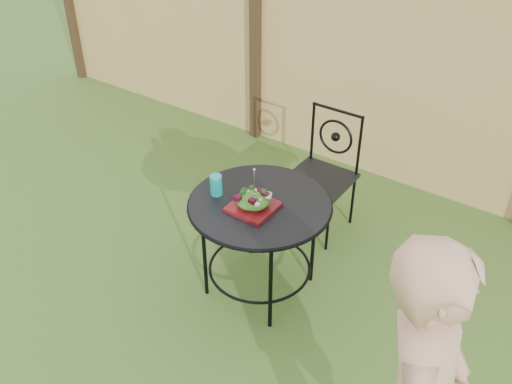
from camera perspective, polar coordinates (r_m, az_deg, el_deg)
ground at (r=3.83m, az=-2.51°, el=-12.79°), size 60.00×60.00×0.00m
fence at (r=4.89m, az=13.15°, el=11.28°), size 8.00×0.12×1.90m
patio_table at (r=3.67m, az=0.38°, el=-2.80°), size 0.92×0.92×0.72m
patio_chair at (r=4.35m, az=6.79°, el=2.20°), size 0.46×0.46×0.95m
salad_plate at (r=3.53m, az=-0.30°, el=-1.50°), size 0.27×0.27×0.02m
salad at (r=3.50m, az=-0.30°, el=-0.81°), size 0.21×0.21×0.08m
fork at (r=3.42m, az=-0.17°, el=0.90°), size 0.01×0.01×0.18m
drinking_glass at (r=3.64m, az=-4.02°, el=0.71°), size 0.08×0.08×0.14m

